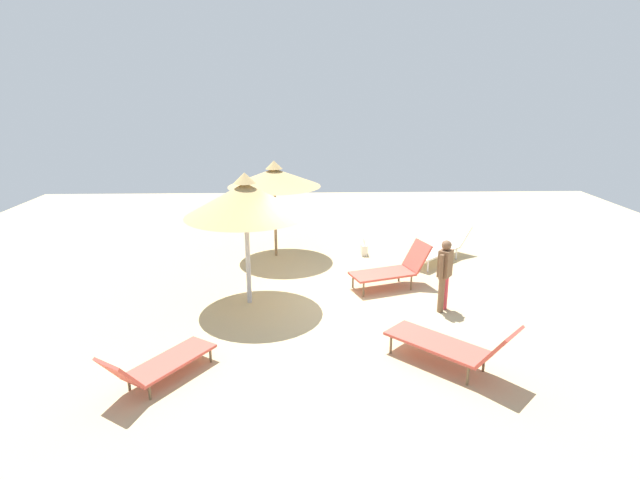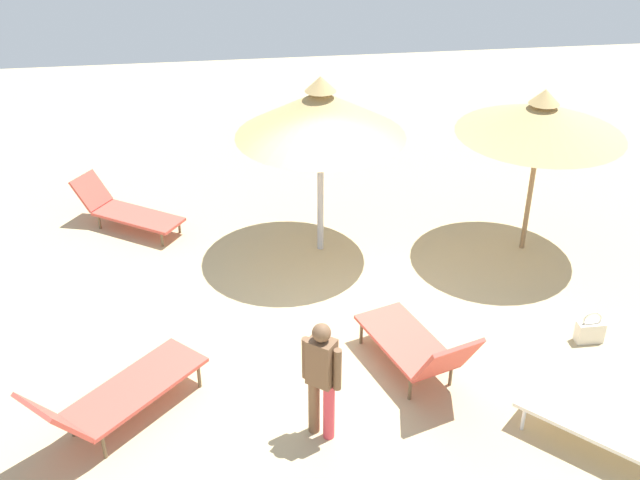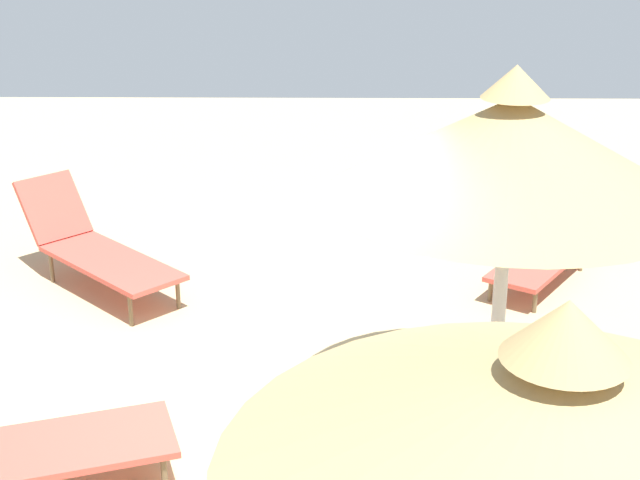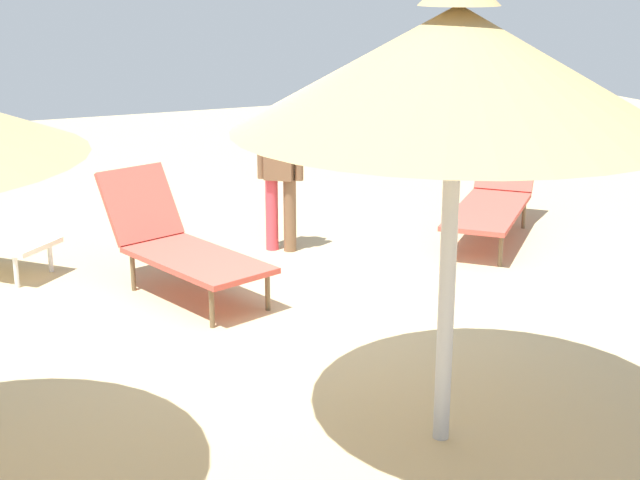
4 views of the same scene
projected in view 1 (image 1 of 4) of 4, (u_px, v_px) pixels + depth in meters
The scene contains 9 objects.
ground at pixel (330, 302), 11.16m from camera, with size 24.00×24.00×0.10m, color tan.
parasol_umbrella_front at pixel (274, 177), 13.47m from camera, with size 2.49×2.49×2.64m.
parasol_umbrella_edge at pixel (245, 200), 10.36m from camera, with size 2.54×2.54×2.84m.
lounge_chair_near_right at pixel (158, 364), 7.90m from camera, with size 1.54×1.90×0.79m.
lounge_chair_far_right at pixel (441, 247), 13.58m from camera, with size 2.02×1.99×0.81m.
lounge_chair_center at pixel (394, 268), 11.71m from camera, with size 1.95×1.24×1.03m.
lounge_chair_far_left at pixel (453, 344), 8.28m from camera, with size 2.00×1.99×1.00m.
person_standing_near_left at pixel (445, 271), 10.37m from camera, with size 0.35×0.40×1.53m.
handbag at pixel (364, 249), 14.13m from camera, with size 0.16×0.36×0.47m.
Camera 1 is at (0.54, 10.29, 4.46)m, focal length 28.38 mm.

